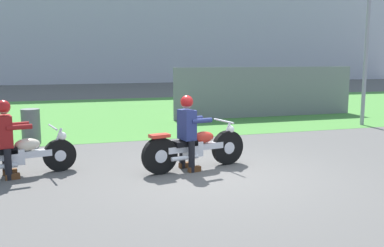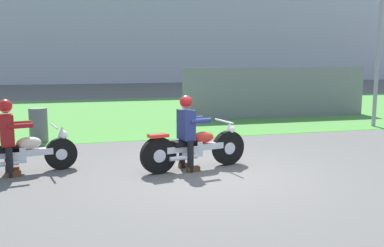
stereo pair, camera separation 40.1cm
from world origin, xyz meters
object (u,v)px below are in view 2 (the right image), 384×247
rider_lead (187,127)px  rider_follow (8,131)px  motorcycle_lead (195,148)px  trash_can (38,125)px  motorcycle_follow (20,154)px

rider_lead → rider_follow: bearing=159.4°
motorcycle_lead → trash_can: bearing=118.7°
motorcycle_lead → rider_lead: size_ratio=1.51×
rider_lead → rider_follow: size_ratio=1.03×
rider_lead → motorcycle_follow: size_ratio=0.69×
rider_lead → rider_follow: (-3.19, 0.47, -0.03)m
motorcycle_lead → trash_can: 4.77m
rider_follow → rider_lead: bearing=-20.6°
trash_can → motorcycle_lead: bearing=-49.1°
trash_can → rider_follow: bearing=-94.1°
motorcycle_follow → rider_follow: rider_follow is taller
motorcycle_lead → motorcycle_follow: (-3.19, 0.47, -0.03)m
motorcycle_lead → rider_lead: rider_lead is taller
rider_lead → motorcycle_lead: bearing=-0.8°
rider_follow → motorcycle_lead: bearing=-19.7°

